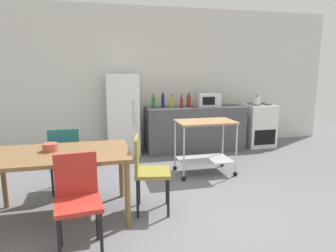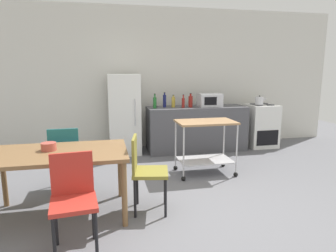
{
  "view_description": "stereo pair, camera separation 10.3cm",
  "coord_description": "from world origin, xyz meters",
  "px_view_note": "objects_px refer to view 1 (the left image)",
  "views": [
    {
      "loc": [
        -1.04,
        -3.06,
        1.63
      ],
      "look_at": [
        -0.0,
        1.2,
        0.8
      ],
      "focal_mm": 31.74,
      "sensor_mm": 36.0,
      "label": 1
    },
    {
      "loc": [
        -0.94,
        -3.08,
        1.63
      ],
      "look_at": [
        -0.0,
        1.2,
        0.8
      ],
      "focal_mm": 31.74,
      "sensor_mm": 36.0,
      "label": 2
    }
  ],
  "objects_px": {
    "chair_red": "(78,197)",
    "microwave": "(207,100)",
    "stove_oven": "(258,125)",
    "fruit_bowl": "(50,147)",
    "bottle_vinegar": "(182,102)",
    "kitchen_cart": "(205,138)",
    "bottle_soy_sauce": "(172,102)",
    "bottle_soda": "(163,101)",
    "kettle": "(257,100)",
    "chair_teal": "(65,155)",
    "bottle_wine": "(153,102)",
    "chair_olive": "(147,168)",
    "dining_table": "(60,159)",
    "bottle_sparkling_water": "(189,101)",
    "refrigerator": "(122,115)"
  },
  "relations": [
    {
      "from": "chair_red",
      "to": "microwave",
      "type": "bearing_deg",
      "value": 45.9
    },
    {
      "from": "stove_oven",
      "to": "fruit_bowl",
      "type": "xyz_separation_m",
      "value": [
        -3.9,
        -2.3,
        0.34
      ]
    },
    {
      "from": "fruit_bowl",
      "to": "bottle_vinegar",
      "type": "bearing_deg",
      "value": 45.7
    },
    {
      "from": "kitchen_cart",
      "to": "bottle_soy_sauce",
      "type": "height_order",
      "value": "bottle_soy_sauce"
    },
    {
      "from": "bottle_soda",
      "to": "kettle",
      "type": "height_order",
      "value": "bottle_soda"
    },
    {
      "from": "chair_teal",
      "to": "bottle_wine",
      "type": "xyz_separation_m",
      "value": [
        1.5,
        1.58,
        0.5
      ]
    },
    {
      "from": "chair_olive",
      "to": "bottle_soy_sauce",
      "type": "relative_size",
      "value": 3.61
    },
    {
      "from": "dining_table",
      "to": "bottle_soy_sauce",
      "type": "height_order",
      "value": "bottle_soy_sauce"
    },
    {
      "from": "bottle_vinegar",
      "to": "kettle",
      "type": "bearing_deg",
      "value": 0.39
    },
    {
      "from": "bottle_soy_sauce",
      "to": "bottle_vinegar",
      "type": "height_order",
      "value": "bottle_vinegar"
    },
    {
      "from": "bottle_sparkling_water",
      "to": "kettle",
      "type": "bearing_deg",
      "value": -0.75
    },
    {
      "from": "chair_olive",
      "to": "kettle",
      "type": "relative_size",
      "value": 3.71
    },
    {
      "from": "bottle_soda",
      "to": "fruit_bowl",
      "type": "distance_m",
      "value": 2.97
    },
    {
      "from": "bottle_wine",
      "to": "fruit_bowl",
      "type": "xyz_separation_m",
      "value": [
        -1.58,
        -2.22,
        -0.22
      ]
    },
    {
      "from": "chair_red",
      "to": "bottle_sparkling_water",
      "type": "height_order",
      "value": "bottle_sparkling_water"
    },
    {
      "from": "stove_oven",
      "to": "bottle_sparkling_water",
      "type": "height_order",
      "value": "bottle_sparkling_water"
    },
    {
      "from": "chair_teal",
      "to": "refrigerator",
      "type": "height_order",
      "value": "refrigerator"
    },
    {
      "from": "bottle_soda",
      "to": "microwave",
      "type": "xyz_separation_m",
      "value": [
        0.91,
        -0.08,
        0.0
      ]
    },
    {
      "from": "bottle_soy_sauce",
      "to": "microwave",
      "type": "height_order",
      "value": "microwave"
    },
    {
      "from": "kettle",
      "to": "bottle_vinegar",
      "type": "bearing_deg",
      "value": -179.61
    },
    {
      "from": "refrigerator",
      "to": "bottle_sparkling_water",
      "type": "xyz_separation_m",
      "value": [
        1.3,
        -0.16,
        0.24
      ]
    },
    {
      "from": "chair_olive",
      "to": "refrigerator",
      "type": "height_order",
      "value": "refrigerator"
    },
    {
      "from": "refrigerator",
      "to": "kettle",
      "type": "relative_size",
      "value": 6.47
    },
    {
      "from": "chair_olive",
      "to": "microwave",
      "type": "xyz_separation_m",
      "value": [
        1.66,
        2.42,
        0.51
      ]
    },
    {
      "from": "kitchen_cart",
      "to": "bottle_soy_sauce",
      "type": "bearing_deg",
      "value": 97.78
    },
    {
      "from": "bottle_wine",
      "to": "bottle_soda",
      "type": "distance_m",
      "value": 0.25
    },
    {
      "from": "kitchen_cart",
      "to": "microwave",
      "type": "distance_m",
      "value": 1.53
    },
    {
      "from": "kitchen_cart",
      "to": "bottle_wine",
      "type": "relative_size",
      "value": 3.22
    },
    {
      "from": "refrigerator",
      "to": "bottle_soy_sauce",
      "type": "height_order",
      "value": "refrigerator"
    },
    {
      "from": "refrigerator",
      "to": "bottle_sparkling_water",
      "type": "height_order",
      "value": "refrigerator"
    },
    {
      "from": "chair_teal",
      "to": "bottle_vinegar",
      "type": "relative_size",
      "value": 3.43
    },
    {
      "from": "bottle_wine",
      "to": "bottle_soy_sauce",
      "type": "height_order",
      "value": "bottle_wine"
    },
    {
      "from": "chair_olive",
      "to": "fruit_bowl",
      "type": "bearing_deg",
      "value": 91.96
    },
    {
      "from": "bottle_wine",
      "to": "bottle_soda",
      "type": "xyz_separation_m",
      "value": [
        0.22,
        0.13,
        0.01
      ]
    },
    {
      "from": "stove_oven",
      "to": "bottle_wine",
      "type": "xyz_separation_m",
      "value": [
        -2.32,
        -0.09,
        0.56
      ]
    },
    {
      "from": "dining_table",
      "to": "stove_oven",
      "type": "xyz_separation_m",
      "value": [
        3.8,
        2.38,
        -0.22
      ]
    },
    {
      "from": "chair_olive",
      "to": "bottle_wine",
      "type": "relative_size",
      "value": 3.15
    },
    {
      "from": "chair_olive",
      "to": "chair_teal",
      "type": "height_order",
      "value": "same"
    },
    {
      "from": "bottle_soda",
      "to": "bottle_soy_sauce",
      "type": "distance_m",
      "value": 0.18
    },
    {
      "from": "bottle_soy_sauce",
      "to": "bottle_vinegar",
      "type": "bearing_deg",
      "value": -30.93
    },
    {
      "from": "bottle_soy_sauce",
      "to": "bottle_vinegar",
      "type": "distance_m",
      "value": 0.2
    },
    {
      "from": "chair_red",
      "to": "stove_oven",
      "type": "relative_size",
      "value": 0.97
    },
    {
      "from": "chair_olive",
      "to": "fruit_bowl",
      "type": "height_order",
      "value": "chair_olive"
    },
    {
      "from": "dining_table",
      "to": "kitchen_cart",
      "type": "height_order",
      "value": "kitchen_cart"
    },
    {
      "from": "chair_red",
      "to": "bottle_soy_sauce",
      "type": "distance_m",
      "value": 3.52
    },
    {
      "from": "chair_red",
      "to": "bottle_soda",
      "type": "xyz_separation_m",
      "value": [
        1.48,
        3.12,
        0.51
      ]
    },
    {
      "from": "kettle",
      "to": "chair_red",
      "type": "bearing_deg",
      "value": -139.37
    },
    {
      "from": "dining_table",
      "to": "bottle_wine",
      "type": "xyz_separation_m",
      "value": [
        1.48,
        2.29,
        0.34
      ]
    },
    {
      "from": "chair_olive",
      "to": "bottle_wine",
      "type": "height_order",
      "value": "bottle_wine"
    },
    {
      "from": "fruit_bowl",
      "to": "kettle",
      "type": "bearing_deg",
      "value": 30.24
    }
  ]
}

